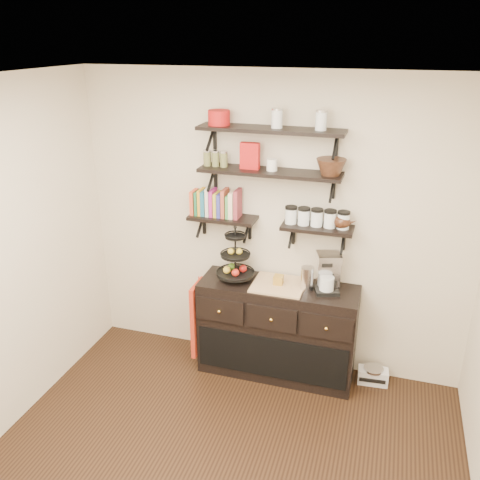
% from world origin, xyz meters
% --- Properties ---
extents(ceiling, '(3.50, 3.50, 0.02)m').
position_xyz_m(ceiling, '(0.00, 0.00, 2.70)').
color(ceiling, white).
rests_on(ceiling, back_wall).
extents(back_wall, '(3.50, 0.02, 2.70)m').
position_xyz_m(back_wall, '(0.00, 1.75, 1.35)').
color(back_wall, beige).
rests_on(back_wall, ground).
extents(shelf_top, '(1.20, 0.27, 0.23)m').
position_xyz_m(shelf_top, '(0.00, 1.62, 2.23)').
color(shelf_top, black).
rests_on(shelf_top, back_wall).
extents(shelf_mid, '(1.20, 0.27, 0.23)m').
position_xyz_m(shelf_mid, '(0.00, 1.62, 1.88)').
color(shelf_mid, black).
rests_on(shelf_mid, back_wall).
extents(shelf_low_left, '(0.60, 0.25, 0.23)m').
position_xyz_m(shelf_low_left, '(-0.42, 1.63, 1.43)').
color(shelf_low_left, black).
rests_on(shelf_low_left, back_wall).
extents(shelf_low_right, '(0.60, 0.25, 0.23)m').
position_xyz_m(shelf_low_right, '(0.42, 1.63, 1.43)').
color(shelf_low_right, black).
rests_on(shelf_low_right, back_wall).
extents(cookbooks, '(0.43, 0.15, 0.26)m').
position_xyz_m(cookbooks, '(-0.47, 1.63, 1.57)').
color(cookbooks, '#CB4C2C').
rests_on(cookbooks, shelf_low_left).
extents(glass_canisters, '(0.54, 0.10, 0.13)m').
position_xyz_m(glass_canisters, '(0.41, 1.63, 1.51)').
color(glass_canisters, silver).
rests_on(glass_canisters, shelf_low_right).
extents(sideboard, '(1.40, 0.50, 0.92)m').
position_xyz_m(sideboard, '(0.13, 1.51, 0.45)').
color(sideboard, black).
rests_on(sideboard, floor).
extents(fruit_stand, '(0.34, 0.34, 0.49)m').
position_xyz_m(fruit_stand, '(-0.27, 1.52, 1.07)').
color(fruit_stand, black).
rests_on(fruit_stand, sideboard).
extents(candle, '(0.08, 0.08, 0.08)m').
position_xyz_m(candle, '(0.13, 1.51, 0.96)').
color(candle, olive).
rests_on(candle, sideboard).
extents(coffee_maker, '(0.24, 0.24, 0.36)m').
position_xyz_m(coffee_maker, '(0.55, 1.54, 1.07)').
color(coffee_maker, black).
rests_on(coffee_maker, sideboard).
extents(thermal_carafe, '(0.11, 0.11, 0.22)m').
position_xyz_m(thermal_carafe, '(0.38, 1.49, 1.01)').
color(thermal_carafe, silver).
rests_on(thermal_carafe, sideboard).
extents(apron, '(0.04, 0.30, 0.71)m').
position_xyz_m(apron, '(-0.60, 1.41, 0.51)').
color(apron, '#AE2512').
rests_on(apron, sideboard).
extents(radio, '(0.28, 0.19, 0.16)m').
position_xyz_m(radio, '(1.01, 1.60, 0.08)').
color(radio, silver).
rests_on(radio, floor).
extents(recipe_box, '(0.16, 0.06, 0.22)m').
position_xyz_m(recipe_box, '(-0.17, 1.61, 2.01)').
color(recipe_box, '#AC1313').
rests_on(recipe_box, shelf_mid).
extents(walnut_bowl, '(0.24, 0.24, 0.13)m').
position_xyz_m(walnut_bowl, '(0.50, 1.61, 1.96)').
color(walnut_bowl, black).
rests_on(walnut_bowl, shelf_mid).
extents(ramekins, '(0.09, 0.09, 0.10)m').
position_xyz_m(ramekins, '(0.02, 1.61, 1.95)').
color(ramekins, white).
rests_on(ramekins, shelf_mid).
extents(teapot, '(0.21, 0.17, 0.14)m').
position_xyz_m(teapot, '(0.62, 1.63, 1.52)').
color(teapot, '#371D10').
rests_on(teapot, shelf_low_right).
extents(red_pot, '(0.18, 0.18, 0.12)m').
position_xyz_m(red_pot, '(-0.44, 1.61, 2.31)').
color(red_pot, '#AC1313').
rests_on(red_pot, shelf_top).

